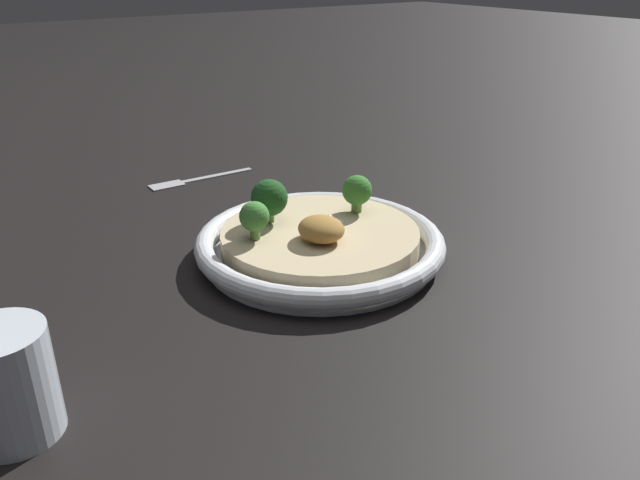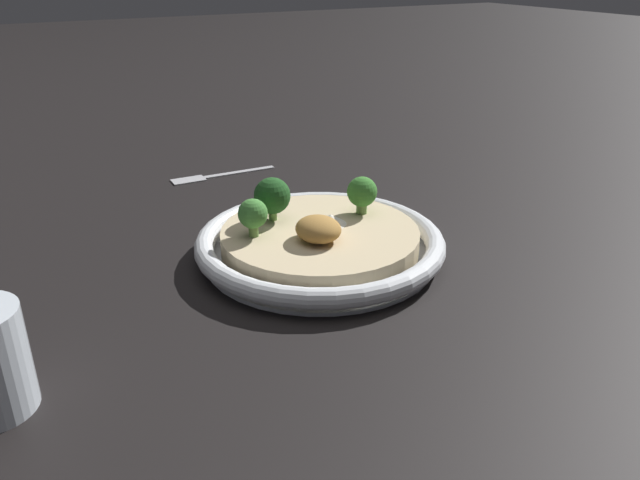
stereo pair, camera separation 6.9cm
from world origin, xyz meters
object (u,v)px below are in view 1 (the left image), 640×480
(broccoli_front_right, at_px, (357,191))
(broccoli_back_right, at_px, (254,217))
(drinking_glass, at_px, (7,384))
(fork_utensil, at_px, (191,180))
(broccoli_right, at_px, (269,198))
(risotto_bowl, at_px, (320,243))

(broccoli_front_right, distance_m, broccoli_back_right, 0.14)
(broccoli_back_right, bearing_deg, drinking_glass, 115.38)
(drinking_glass, bearing_deg, fork_utensil, -37.28)
(broccoli_front_right, height_order, broccoli_right, broccoli_right)
(risotto_bowl, xyz_separation_m, broccoli_front_right, (0.02, -0.07, 0.04))
(broccoli_front_right, height_order, fork_utensil, broccoli_front_right)
(risotto_bowl, distance_m, drinking_glass, 0.36)
(broccoli_right, relative_size, broccoli_back_right, 1.19)
(risotto_bowl, relative_size, broccoli_right, 5.54)
(broccoli_right, relative_size, drinking_glass, 0.60)
(broccoli_front_right, relative_size, drinking_glass, 0.53)
(risotto_bowl, relative_size, fork_utensil, 1.69)
(broccoli_back_right, distance_m, drinking_glass, 0.30)
(risotto_bowl, relative_size, broccoli_back_right, 6.57)
(broccoli_front_right, xyz_separation_m, broccoli_right, (0.03, 0.10, 0.00))
(broccoli_right, xyz_separation_m, drinking_glass, (-0.16, 0.30, -0.02))
(broccoli_right, relative_size, fork_utensil, 0.31)
(risotto_bowl, bearing_deg, fork_utensil, 1.87)
(broccoli_back_right, relative_size, drinking_glass, 0.51)
(broccoli_right, distance_m, broccoli_back_right, 0.05)
(broccoli_back_right, bearing_deg, broccoli_front_right, -90.12)
(broccoli_right, bearing_deg, drinking_glass, 117.47)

